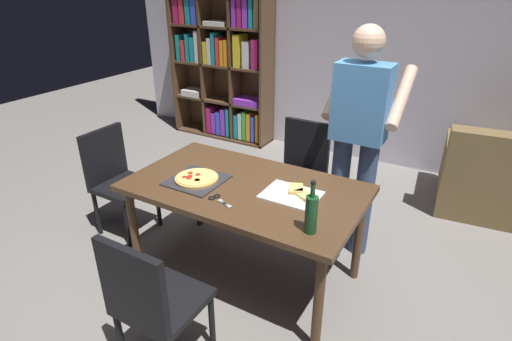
% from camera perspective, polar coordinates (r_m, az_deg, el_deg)
% --- Properties ---
extents(ground_plane, '(12.00, 12.00, 0.00)m').
position_cam_1_polar(ground_plane, '(3.17, -1.40, -14.18)').
color(ground_plane, gray).
extents(back_wall, '(6.40, 0.10, 2.80)m').
position_cam_1_polar(back_wall, '(4.88, 15.24, 17.42)').
color(back_wall, '#BCB7C6').
rests_on(back_wall, ground_plane).
extents(dining_table, '(1.58, 0.91, 0.75)m').
position_cam_1_polar(dining_table, '(2.79, -1.54, -3.50)').
color(dining_table, '#4C331E').
rests_on(dining_table, ground_plane).
extents(chair_near_camera, '(0.42, 0.42, 0.90)m').
position_cam_1_polar(chair_near_camera, '(2.29, -14.48, -17.06)').
color(chair_near_camera, black).
rests_on(chair_near_camera, ground_plane).
extents(chair_far_side, '(0.42, 0.42, 0.90)m').
position_cam_1_polar(chair_far_side, '(3.61, 6.31, 0.62)').
color(chair_far_side, black).
rests_on(chair_far_side, ground_plane).
extents(chair_left_end, '(0.42, 0.42, 0.90)m').
position_cam_1_polar(chair_left_end, '(3.63, -19.03, -0.61)').
color(chair_left_end, black).
rests_on(chair_left_end, ground_plane).
extents(bookshelf, '(1.40, 0.35, 1.95)m').
position_cam_1_polar(bookshelf, '(5.49, -4.54, 14.62)').
color(bookshelf, '#513823').
rests_on(bookshelf, ground_plane).
extents(person_serving_pizza, '(0.55, 0.54, 1.75)m').
position_cam_1_polar(person_serving_pizza, '(3.07, 14.18, 5.21)').
color(person_serving_pizza, '#38476B').
rests_on(person_serving_pizza, ground_plane).
extents(pepperoni_pizza_on_tray, '(0.36, 0.36, 0.04)m').
position_cam_1_polar(pepperoni_pizza_on_tray, '(2.83, -8.30, -1.17)').
color(pepperoni_pizza_on_tray, '#2D2D33').
rests_on(pepperoni_pizza_on_tray, dining_table).
extents(pizza_slices_on_towel, '(0.36, 0.29, 0.03)m').
position_cam_1_polar(pizza_slices_on_towel, '(2.64, 5.41, -3.29)').
color(pizza_slices_on_towel, white).
rests_on(pizza_slices_on_towel, dining_table).
extents(wine_bottle, '(0.07, 0.07, 0.32)m').
position_cam_1_polar(wine_bottle, '(2.24, 7.74, -5.95)').
color(wine_bottle, '#194723').
rests_on(wine_bottle, dining_table).
extents(kitchen_scissors, '(0.20, 0.12, 0.01)m').
position_cam_1_polar(kitchen_scissors, '(2.59, -5.34, -4.02)').
color(kitchen_scissors, silver).
rests_on(kitchen_scissors, dining_table).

